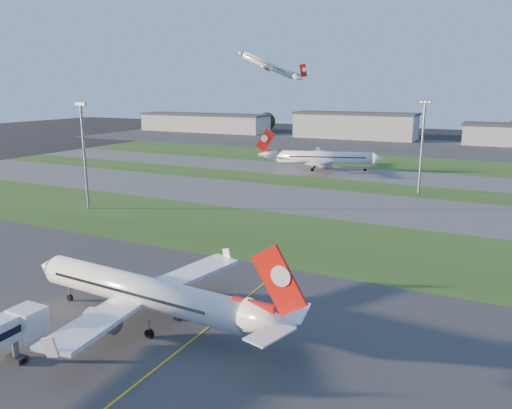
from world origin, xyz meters
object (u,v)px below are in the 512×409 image
Objects in this scene: light_mast_west at (84,149)px; airliner_taxiing at (323,158)px; light_mast_centre at (422,141)px; airliner_parked at (143,292)px.

airliner_taxiing is at bearing 68.44° from light_mast_west.
airliner_parked is at bearing -100.30° from light_mast_centre.
airliner_taxiing is at bearing 102.10° from airliner_parked.
airliner_parked is 1.48× the size of light_mast_centre.
airliner_taxiing is 46.81m from light_mast_centre.
airliner_parked is 126.40m from airliner_taxiing.
light_mast_west is (-52.01, 42.98, 10.62)m from airliner_parked.
light_mast_west reaches higher than airliner_taxiing.
airliner_taxiing is (-19.65, 124.86, 0.42)m from airliner_parked.
light_mast_centre is (17.99, 98.98, 10.62)m from airliner_parked.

